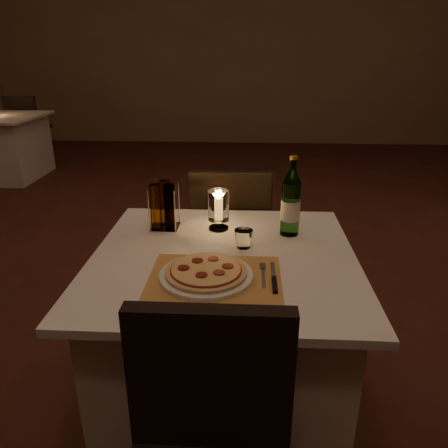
# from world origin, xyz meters

# --- Properties ---
(floor) EXTENTS (8.00, 10.00, 0.02)m
(floor) POSITION_xyz_m (0.00, 0.00, -0.01)
(floor) COLOR #481F17
(floor) RESTS_ON ground
(wall_back) EXTENTS (8.00, 0.02, 3.00)m
(wall_back) POSITION_xyz_m (0.00, 5.01, 1.50)
(wall_back) COLOR #8E7153
(wall_back) RESTS_ON ground
(main_table) EXTENTS (1.00, 1.00, 0.74)m
(main_table) POSITION_xyz_m (-0.01, -0.84, 0.37)
(main_table) COLOR silver
(main_table) RESTS_ON ground
(chair_far) EXTENTS (0.42, 0.42, 0.90)m
(chair_far) POSITION_xyz_m (-0.01, -0.13, 0.55)
(chair_far) COLOR black
(chair_far) RESTS_ON ground
(placemat) EXTENTS (0.45, 0.34, 0.00)m
(placemat) POSITION_xyz_m (-0.03, -1.02, 0.74)
(placemat) COLOR #BE8842
(placemat) RESTS_ON main_table
(plate) EXTENTS (0.32, 0.32, 0.01)m
(plate) POSITION_xyz_m (-0.06, -1.02, 0.75)
(plate) COLOR white
(plate) RESTS_ON placemat
(pizza) EXTENTS (0.28, 0.28, 0.02)m
(pizza) POSITION_xyz_m (-0.06, -1.02, 0.77)
(pizza) COLOR #D8B77F
(pizza) RESTS_ON plate
(fork) EXTENTS (0.02, 0.18, 0.00)m
(fork) POSITION_xyz_m (0.14, -0.99, 0.75)
(fork) COLOR silver
(fork) RESTS_ON placemat
(knife) EXTENTS (0.02, 0.22, 0.01)m
(knife) POSITION_xyz_m (0.17, -1.05, 0.75)
(knife) COLOR black
(knife) RESTS_ON placemat
(tumbler) EXTENTS (0.07, 0.07, 0.07)m
(tumbler) POSITION_xyz_m (0.07, -0.76, 0.78)
(tumbler) COLOR white
(tumbler) RESTS_ON main_table
(water_bottle) EXTENTS (0.08, 0.08, 0.33)m
(water_bottle) POSITION_xyz_m (0.26, -0.62, 0.87)
(water_bottle) COLOR #6CAD5D
(water_bottle) RESTS_ON main_table
(hurricane_candle) EXTENTS (0.09, 0.09, 0.17)m
(hurricane_candle) POSITION_xyz_m (-0.04, -0.58, 0.84)
(hurricane_candle) COLOR white
(hurricane_candle) RESTS_ON main_table
(cruet_caddy) EXTENTS (0.12, 0.12, 0.21)m
(cruet_caddy) POSITION_xyz_m (-0.28, -0.59, 0.84)
(cruet_caddy) COLOR white
(cruet_caddy) RESTS_ON main_table
(neighbor_table_left) EXTENTS (1.00, 1.00, 0.74)m
(neighbor_table_left) POSITION_xyz_m (-2.89, 2.71, 0.37)
(neighbor_table_left) COLOR silver
(neighbor_table_left) RESTS_ON ground
(neighbor_chair_lb) EXTENTS (0.42, 0.42, 0.90)m
(neighbor_chair_lb) POSITION_xyz_m (-2.89, 3.42, 0.55)
(neighbor_chair_lb) COLOR black
(neighbor_chair_lb) RESTS_ON ground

